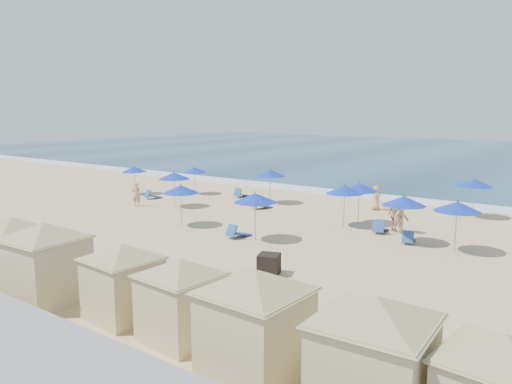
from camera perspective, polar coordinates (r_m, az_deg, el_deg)
ground at (r=24.20m, az=-1.11°, el=-5.68°), size 160.00×160.00×0.00m
ocean at (r=75.17m, az=25.37°, el=3.63°), size 160.00×80.00×0.06m
surf_line at (r=37.42m, az=13.48°, el=-0.53°), size 160.00×2.50×0.08m
trash_bin at (r=19.42m, az=1.49°, el=-8.25°), size 1.02×1.02×0.79m
cabana_0 at (r=19.49m, az=-26.04°, el=-5.34°), size 4.55×4.55×2.86m
cabana_1 at (r=17.75m, az=-22.93°, el=-6.33°), size 4.70×4.70×2.95m
cabana_2 at (r=15.70m, az=-14.99°, el=-8.75°), size 4.07×4.07×2.56m
cabana_3 at (r=13.96m, az=-8.61°, el=-10.89°), size 4.03×4.03×2.53m
cabana_4 at (r=11.92m, az=-0.08°, el=-13.29°), size 4.62×4.62×2.90m
cabana_5 at (r=10.63m, az=13.36°, el=-16.40°), size 4.66×4.66×2.93m
cabana_6 at (r=10.39m, az=26.29°, el=-18.80°), size 4.20×4.20×2.64m
umbrella_0 at (r=38.63m, az=-13.77°, el=2.54°), size 1.93×1.93×2.19m
umbrella_1 at (r=32.96m, az=-9.35°, el=1.85°), size 2.09×2.09×2.37m
umbrella_2 at (r=37.91m, az=-7.05°, el=2.53°), size 1.87×1.87×2.13m
umbrella_3 at (r=27.43m, az=-8.59°, el=0.32°), size 2.05×2.05×2.34m
umbrella_4 at (r=33.81m, az=1.64°, el=2.18°), size 2.10×2.10×2.39m
umbrella_5 at (r=24.04m, az=-0.09°, el=-0.67°), size 2.12×2.12×2.41m
umbrella_6 at (r=28.10m, az=11.72°, el=0.53°), size 2.10×2.10×2.39m
umbrella_7 at (r=27.37m, az=10.09°, el=0.26°), size 2.05×2.05×2.34m
umbrella_8 at (r=31.86m, az=23.64°, el=0.99°), size 2.12×2.12×2.41m
umbrella_9 at (r=24.43m, az=16.55°, el=-0.97°), size 2.09×2.09×2.38m
umbrella_10 at (r=23.71m, az=22.02°, el=-1.55°), size 2.10×2.10×2.39m
beach_chair_0 at (r=36.55m, az=-11.81°, el=-0.40°), size 0.86×1.33×0.68m
beach_chair_1 at (r=36.47m, az=-1.78°, el=-0.22°), size 0.60×1.27×0.69m
beach_chair_2 at (r=32.12m, az=0.46°, el=-1.47°), size 1.04×1.50×0.76m
beach_chair_3 at (r=24.89m, az=-2.21°, el=-4.66°), size 0.78×1.39×0.72m
beach_chair_4 at (r=26.61m, az=13.97°, el=-4.01°), size 0.80×1.41×0.74m
beach_chair_5 at (r=24.90m, az=17.03°, el=-5.12°), size 0.78×1.29×0.66m
beachgoer_0 at (r=33.87m, az=-13.50°, el=-0.27°), size 0.68×0.63×1.57m
beachgoer_1 at (r=26.96m, az=15.62°, el=-2.59°), size 1.08×0.89×1.72m
beachgoer_2 at (r=26.66m, az=16.27°, el=-2.78°), size 0.92×1.23×1.69m
beachgoer_3 at (r=32.58m, az=13.57°, el=-0.64°), size 0.91×0.86×1.57m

